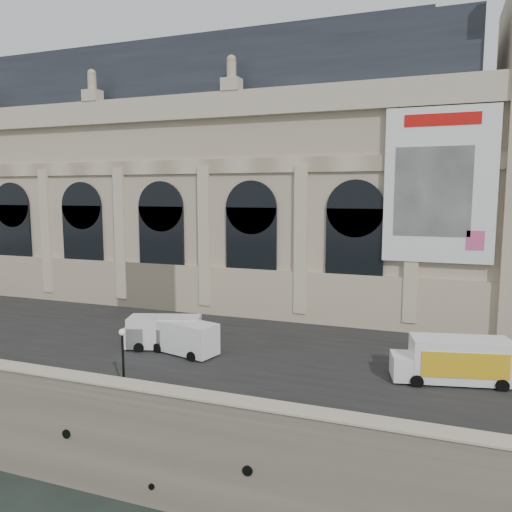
{
  "coord_description": "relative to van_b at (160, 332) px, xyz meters",
  "views": [
    {
      "loc": [
        23.01,
        -23.42,
        18.4
      ],
      "look_at": [
        6.44,
        22.0,
        12.27
      ],
      "focal_mm": 35.0,
      "sensor_mm": 36.0,
      "label": 1
    }
  ],
  "objects": [
    {
      "name": "quay",
      "position": [
        -2.54,
        24.69,
        -4.33
      ],
      "size": [
        160.0,
        70.0,
        6.0
      ],
      "primitive_type": "cube",
      "color": "gray",
      "rests_on": "ground"
    },
    {
      "name": "van_b",
      "position": [
        0.0,
        0.0,
        0.0
      ],
      "size": [
        6.26,
        3.87,
        2.61
      ],
      "color": "white",
      "rests_on": "quay"
    },
    {
      "name": "street",
      "position": [
        -2.54,
        3.69,
        -1.3
      ],
      "size": [
        160.0,
        24.0,
        0.06
      ],
      "primitive_type": "cube",
      "color": "#2D2D2D",
      "rests_on": "quay"
    },
    {
      "name": "lamp_right",
      "position": [
        2.41,
        -8.4,
        0.68
      ],
      "size": [
        0.41,
        0.41,
        4.05
      ],
      "color": "black",
      "rests_on": "quay"
    },
    {
      "name": "box_truck",
      "position": [
        21.82,
        0.25,
        0.17
      ],
      "size": [
        7.77,
        3.92,
        3.0
      ],
      "color": "white",
      "rests_on": "quay"
    },
    {
      "name": "museum",
      "position": [
        -8.51,
        20.55,
        12.39
      ],
      "size": [
        69.0,
        18.7,
        29.1
      ],
      "color": "#C6B598",
      "rests_on": "quay"
    },
    {
      "name": "parapet",
      "position": [
        -2.54,
        -9.71,
        -0.72
      ],
      "size": [
        160.0,
        1.4,
        1.21
      ],
      "color": "gray",
      "rests_on": "quay"
    },
    {
      "name": "ground",
      "position": [
        -2.54,
        -10.31,
        -7.33
      ],
      "size": [
        260.0,
        260.0,
        0.0
      ],
      "primitive_type": "plane",
      "color": "black",
      "rests_on": "ground"
    },
    {
      "name": "van_c",
      "position": [
        2.02,
        -0.4,
        -0.02
      ],
      "size": [
        6.13,
        3.54,
        2.57
      ],
      "color": "white",
      "rests_on": "quay"
    }
  ]
}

